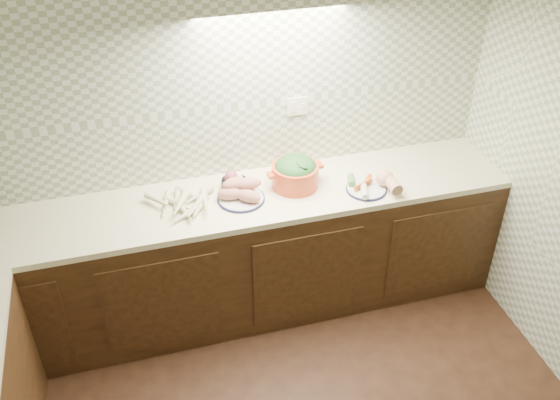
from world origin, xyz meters
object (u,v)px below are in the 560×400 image
object	(u,v)px
sweet_potato_plate	(241,192)
parsnip_pile	(178,200)
onion_bowl	(234,182)
dutch_oven	(295,172)
veg_plate	(374,183)

from	to	relation	value
sweet_potato_plate	parsnip_pile	bearing A→B (deg)	173.26
onion_bowl	dutch_oven	size ratio (longest dim) A/B	0.43
onion_bowl	dutch_oven	distance (m)	0.39
parsnip_pile	onion_bowl	xyz separation A→B (m)	(0.36, 0.09, 0.01)
veg_plate	dutch_oven	bearing A→B (deg)	160.20
sweet_potato_plate	veg_plate	bearing A→B (deg)	-8.06
dutch_oven	veg_plate	distance (m)	0.50
onion_bowl	dutch_oven	world-z (taller)	dutch_oven
onion_bowl	parsnip_pile	bearing A→B (deg)	-166.42
onion_bowl	veg_plate	size ratio (longest dim) A/B	0.50
sweet_potato_plate	veg_plate	distance (m)	0.83
sweet_potato_plate	onion_bowl	size ratio (longest dim) A/B	1.90
dutch_oven	sweet_potato_plate	bearing A→B (deg)	-177.80
sweet_potato_plate	onion_bowl	xyz separation A→B (m)	(-0.02, 0.13, -0.01)
sweet_potato_plate	dutch_oven	xyz separation A→B (m)	(0.36, 0.05, 0.05)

